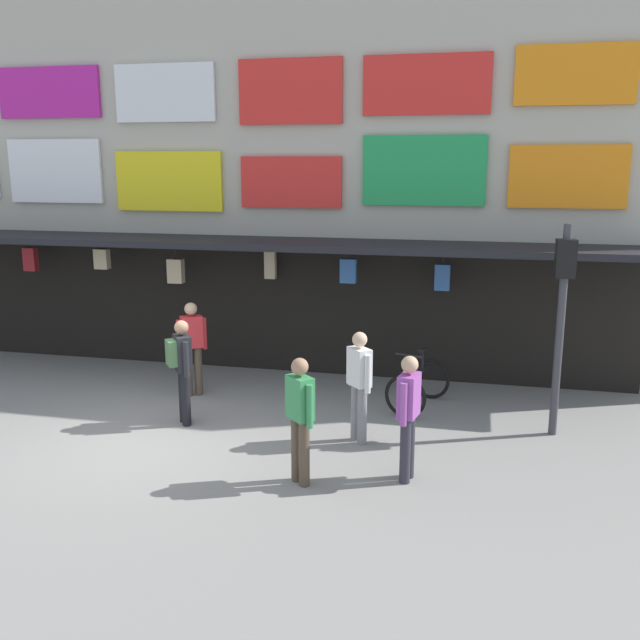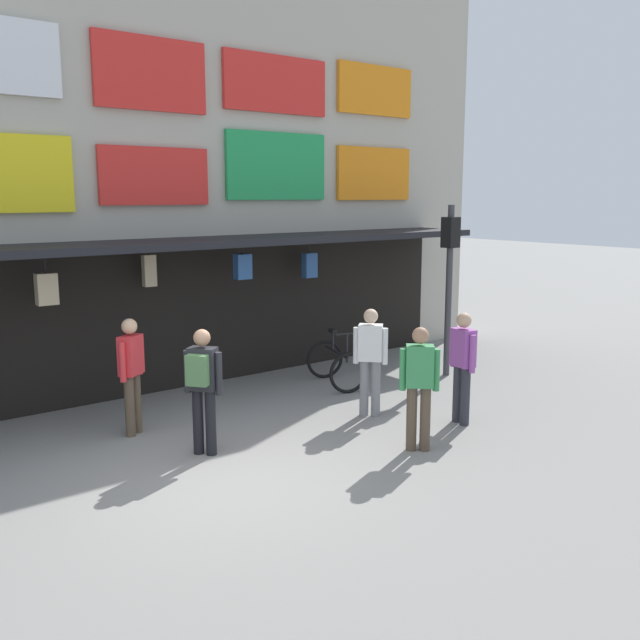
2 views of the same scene
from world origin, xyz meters
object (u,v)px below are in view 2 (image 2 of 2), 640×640
(pedestrian_in_white, at_px, (419,382))
(pedestrian_in_green, at_px, (202,382))
(pedestrian_in_black, at_px, (131,370))
(bicycle_parked, at_px, (336,364))
(traffic_light_far, at_px, (449,263))
(pedestrian_in_purple, at_px, (370,356))
(pedestrian_in_yellow, at_px, (462,362))

(pedestrian_in_white, relative_size, pedestrian_in_green, 1.00)
(pedestrian_in_black, bearing_deg, bicycle_parked, 3.17)
(bicycle_parked, bearing_deg, pedestrian_in_black, -176.83)
(pedestrian_in_black, bearing_deg, traffic_light_far, -4.66)
(bicycle_parked, height_order, pedestrian_in_green, pedestrian_in_green)
(pedestrian_in_purple, relative_size, pedestrian_in_black, 1.00)
(pedestrian_in_purple, height_order, pedestrian_in_yellow, same)
(bicycle_parked, bearing_deg, pedestrian_in_green, -156.27)
(pedestrian_in_purple, height_order, pedestrian_in_black, same)
(pedestrian_in_white, relative_size, pedestrian_in_purple, 1.00)
(pedestrian_in_purple, xyz_separation_m, pedestrian_in_black, (-3.22, 1.46, 0.00))
(traffic_light_far, distance_m, pedestrian_in_purple, 3.22)
(pedestrian_in_purple, height_order, pedestrian_in_green, same)
(pedestrian_in_white, bearing_deg, pedestrian_in_purple, 71.59)
(traffic_light_far, bearing_deg, pedestrian_in_purple, -161.15)
(pedestrian_in_black, distance_m, pedestrian_in_green, 1.40)
(pedestrian_in_green, bearing_deg, pedestrian_in_purple, -2.42)
(bicycle_parked, relative_size, pedestrian_in_purple, 0.79)
(traffic_light_far, height_order, bicycle_parked, traffic_light_far)
(pedestrian_in_green, bearing_deg, bicycle_parked, 23.73)
(pedestrian_in_purple, distance_m, pedestrian_in_green, 2.83)
(traffic_light_far, relative_size, pedestrian_in_purple, 1.90)
(pedestrian_in_yellow, relative_size, pedestrian_in_green, 1.00)
(traffic_light_far, distance_m, pedestrian_in_black, 6.19)
(pedestrian_in_white, relative_size, pedestrian_in_black, 1.00)
(pedestrian_in_purple, relative_size, pedestrian_in_yellow, 1.00)
(pedestrian_in_white, xyz_separation_m, pedestrian_in_purple, (0.50, 1.51, 0.00))
(traffic_light_far, relative_size, bicycle_parked, 2.43)
(pedestrian_in_white, distance_m, pedestrian_in_purple, 1.59)
(traffic_light_far, distance_m, pedestrian_in_white, 4.32)
(pedestrian_in_purple, bearing_deg, pedestrian_in_yellow, -53.32)
(pedestrian_in_green, bearing_deg, pedestrian_in_white, -35.00)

